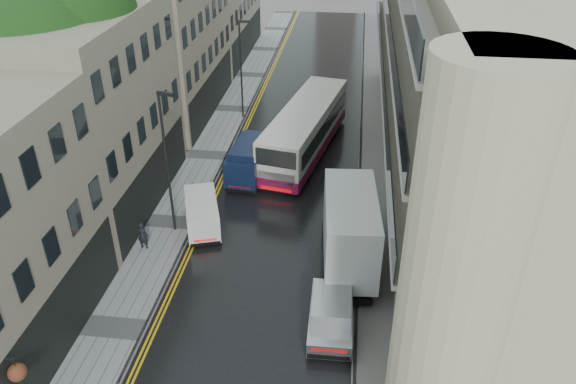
% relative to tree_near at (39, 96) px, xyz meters
% --- Properties ---
extents(road, '(9.00, 85.00, 0.02)m').
position_rel_tree_near_xyz_m(road, '(12.50, 7.50, -6.94)').
color(road, black).
rests_on(road, ground).
extents(left_sidewalk, '(2.70, 85.00, 0.12)m').
position_rel_tree_near_xyz_m(left_sidewalk, '(6.65, 7.50, -6.89)').
color(left_sidewalk, gray).
rests_on(left_sidewalk, ground).
extents(right_sidewalk, '(1.80, 85.00, 0.12)m').
position_rel_tree_near_xyz_m(right_sidewalk, '(17.90, 7.50, -6.89)').
color(right_sidewalk, slate).
rests_on(right_sidewalk, ground).
extents(old_shop_row, '(4.50, 56.00, 12.00)m').
position_rel_tree_near_xyz_m(old_shop_row, '(3.05, 10.00, -0.95)').
color(old_shop_row, gray).
rests_on(old_shop_row, ground).
extents(modern_block, '(8.00, 40.00, 14.00)m').
position_rel_tree_near_xyz_m(modern_block, '(22.80, 6.00, 0.05)').
color(modern_block, '#BFAF8E').
rests_on(modern_block, ground).
extents(tree_near, '(10.56, 10.56, 13.89)m').
position_rel_tree_near_xyz_m(tree_near, '(0.00, 0.00, 0.00)').
color(tree_near, black).
rests_on(tree_near, ground).
extents(tree_far, '(9.24, 9.24, 12.46)m').
position_rel_tree_near_xyz_m(tree_far, '(0.30, 13.00, -0.72)').
color(tree_far, black).
rests_on(tree_far, ground).
extents(cream_bus, '(5.09, 12.62, 3.36)m').
position_rel_tree_near_xyz_m(cream_bus, '(11.30, 5.72, -5.25)').
color(cream_bus, beige).
rests_on(cream_bus, road).
extents(white_lorry, '(3.02, 8.16, 4.20)m').
position_rel_tree_near_xyz_m(white_lorry, '(15.56, -5.00, -4.82)').
color(white_lorry, silver).
rests_on(white_lorry, road).
extents(silver_hatchback, '(1.90, 4.22, 1.57)m').
position_rel_tree_near_xyz_m(silver_hatchback, '(15.15, -9.27, -6.14)').
color(silver_hatchback, '#9E9EA2').
rests_on(silver_hatchback, road).
extents(white_van, '(2.83, 4.25, 1.77)m').
position_rel_tree_near_xyz_m(white_van, '(8.20, -2.53, -6.04)').
color(white_van, silver).
rests_on(white_van, road).
extents(navy_van, '(2.38, 5.10, 2.53)m').
position_rel_tree_near_xyz_m(navy_van, '(8.99, 3.46, -5.66)').
color(navy_van, black).
rests_on(navy_van, road).
extents(pedestrian, '(0.59, 0.41, 1.56)m').
position_rel_tree_near_xyz_m(pedestrian, '(5.96, -3.33, -6.05)').
color(pedestrian, black).
rests_on(pedestrian, left_sidewalk).
extents(lamp_post_near, '(0.92, 0.39, 7.96)m').
position_rel_tree_near_xyz_m(lamp_post_near, '(7.05, -1.49, -2.85)').
color(lamp_post_near, black).
rests_on(lamp_post_near, left_sidewalk).
extents(lamp_post_far, '(0.84, 0.21, 7.45)m').
position_rel_tree_near_xyz_m(lamp_post_far, '(7.80, 14.25, -3.10)').
color(lamp_post_far, black).
rests_on(lamp_post_far, left_sidewalk).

